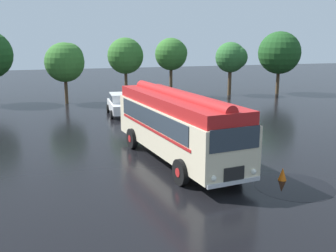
{
  "coord_description": "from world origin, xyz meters",
  "views": [
    {
      "loc": [
        -5.92,
        -16.81,
        5.99
      ],
      "look_at": [
        -0.31,
        2.48,
        1.4
      ],
      "focal_mm": 42.0,
      "sensor_mm": 36.0,
      "label": 1
    }
  ],
  "objects_px": {
    "vintage_bus": "(177,123)",
    "traffic_cone": "(283,174)",
    "car_near_left": "(121,104)",
    "car_mid_left": "(153,102)"
  },
  "relations": [
    {
      "from": "car_mid_left",
      "to": "traffic_cone",
      "type": "distance_m",
      "value": 16.35
    },
    {
      "from": "vintage_bus",
      "to": "car_near_left",
      "type": "xyz_separation_m",
      "value": [
        -0.71,
        12.21,
        -1.05
      ]
    },
    {
      "from": "vintage_bus",
      "to": "traffic_cone",
      "type": "distance_m",
      "value": 5.51
    },
    {
      "from": "vintage_bus",
      "to": "traffic_cone",
      "type": "bearing_deg",
      "value": -48.55
    },
    {
      "from": "vintage_bus",
      "to": "traffic_cone",
      "type": "xyz_separation_m",
      "value": [
        3.49,
        -3.95,
        -1.62
      ]
    },
    {
      "from": "traffic_cone",
      "to": "car_near_left",
      "type": "bearing_deg",
      "value": 104.57
    },
    {
      "from": "vintage_bus",
      "to": "traffic_cone",
      "type": "relative_size",
      "value": 18.81
    },
    {
      "from": "vintage_bus",
      "to": "car_near_left",
      "type": "height_order",
      "value": "vintage_bus"
    },
    {
      "from": "traffic_cone",
      "to": "vintage_bus",
      "type": "bearing_deg",
      "value": 131.45
    },
    {
      "from": "car_mid_left",
      "to": "traffic_cone",
      "type": "xyz_separation_m",
      "value": [
        1.56,
        -16.27,
        -0.57
      ]
    }
  ]
}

